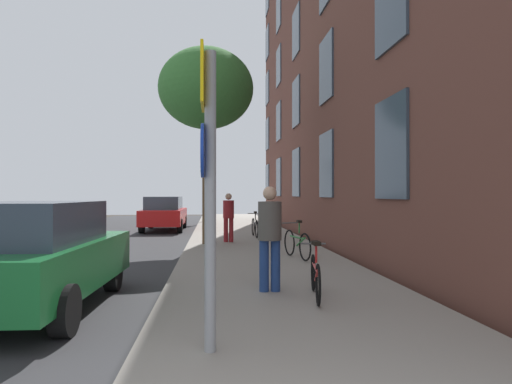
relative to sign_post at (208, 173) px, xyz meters
The scene contains 13 objects.
ground_plane 12.25m from the sign_post, 100.47° to the left, with size 41.80×41.80×0.00m, color #332D28.
road_asphalt 12.80m from the sign_post, 109.87° to the left, with size 7.00×38.00×0.01m, color #2D2D30.
sidewalk 12.12m from the sign_post, 83.76° to the left, with size 4.20×38.00×0.12m, color gray.
sign_post is the anchor object (origin of this frame).
traffic_light 21.72m from the sign_post, 91.25° to the left, with size 0.43×0.24×3.76m.
tree_near 10.21m from the sign_post, 91.09° to the left, with size 3.10×3.10×6.41m.
bicycle_0 3.07m from the sign_post, 52.27° to the left, with size 0.43×1.59×0.90m.
bicycle_1 6.78m from the sign_post, 70.93° to the left, with size 0.50×1.66×0.97m.
bicycle_2 12.01m from the sign_post, 82.16° to the left, with size 0.42×1.73×0.98m.
pedestrian_0 2.96m from the sign_post, 69.50° to the left, with size 0.50×0.50×1.75m.
pedestrian_1 10.24m from the sign_post, 86.81° to the left, with size 0.52×0.52×1.65m.
car_0 3.55m from the sign_post, 140.33° to the left, with size 2.04×4.00×1.62m.
car_1 16.60m from the sign_post, 97.92° to the left, with size 1.90×4.44×1.62m.
Camera 1 is at (-0.14, -1.36, 1.74)m, focal length 30.19 mm.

